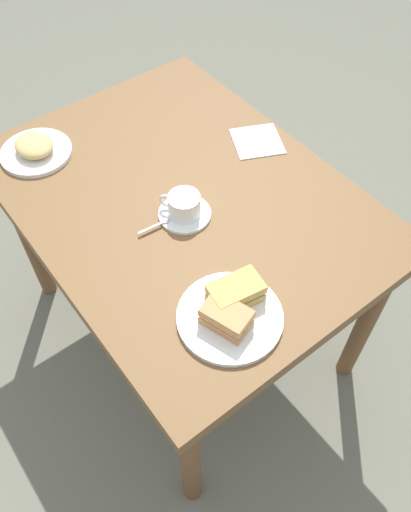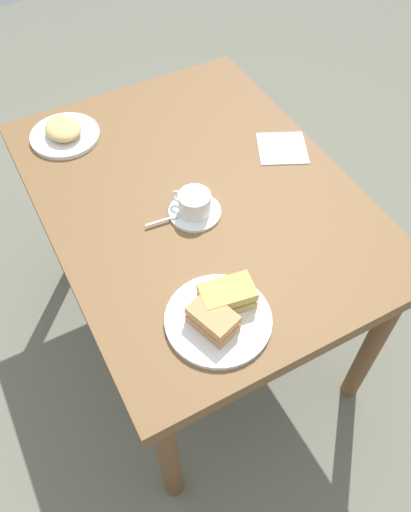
% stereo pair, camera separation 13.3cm
% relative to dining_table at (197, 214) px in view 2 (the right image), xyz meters
% --- Properties ---
extents(ground_plane, '(6.00, 6.00, 0.00)m').
position_rel_dining_table_xyz_m(ground_plane, '(0.00, 0.00, -0.67)').
color(ground_plane, '#676757').
extents(dining_table, '(1.17, 0.87, 0.76)m').
position_rel_dining_table_xyz_m(dining_table, '(0.00, 0.00, 0.00)').
color(dining_table, brown).
rests_on(dining_table, ground_plane).
extents(sandwich_plate, '(0.26, 0.26, 0.01)m').
position_rel_dining_table_xyz_m(sandwich_plate, '(0.41, -0.15, 0.10)').
color(sandwich_plate, white).
rests_on(sandwich_plate, dining_table).
extents(sandwich_front, '(0.13, 0.10, 0.06)m').
position_rel_dining_table_xyz_m(sandwich_front, '(0.42, -0.18, 0.13)').
color(sandwich_front, tan).
rests_on(sandwich_front, sandwich_plate).
extents(sandwich_back, '(0.10, 0.14, 0.06)m').
position_rel_dining_table_xyz_m(sandwich_back, '(0.38, -0.12, 0.13)').
color(sandwich_back, tan).
rests_on(sandwich_back, sandwich_plate).
extents(coffee_saucer, '(0.15, 0.15, 0.01)m').
position_rel_dining_table_xyz_m(coffee_saucer, '(0.07, -0.04, 0.10)').
color(coffee_saucer, white).
rests_on(coffee_saucer, dining_table).
extents(coffee_cup, '(0.11, 0.09, 0.06)m').
position_rel_dining_table_xyz_m(coffee_cup, '(0.07, -0.04, 0.13)').
color(coffee_cup, white).
rests_on(coffee_cup, coffee_saucer).
extents(spoon, '(0.02, 0.10, 0.01)m').
position_rel_dining_table_xyz_m(spoon, '(0.06, -0.12, 0.10)').
color(spoon, silver).
rests_on(spoon, coffee_saucer).
extents(side_plate, '(0.22, 0.22, 0.01)m').
position_rel_dining_table_xyz_m(side_plate, '(-0.42, -0.26, 0.10)').
color(side_plate, silver).
rests_on(side_plate, dining_table).
extents(side_food_pile, '(0.13, 0.11, 0.04)m').
position_rel_dining_table_xyz_m(side_food_pile, '(-0.42, -0.26, 0.13)').
color(side_food_pile, tan).
rests_on(side_food_pile, side_plate).
extents(napkin, '(0.20, 0.20, 0.00)m').
position_rel_dining_table_xyz_m(napkin, '(-0.04, 0.33, 0.09)').
color(napkin, white).
rests_on(napkin, dining_table).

